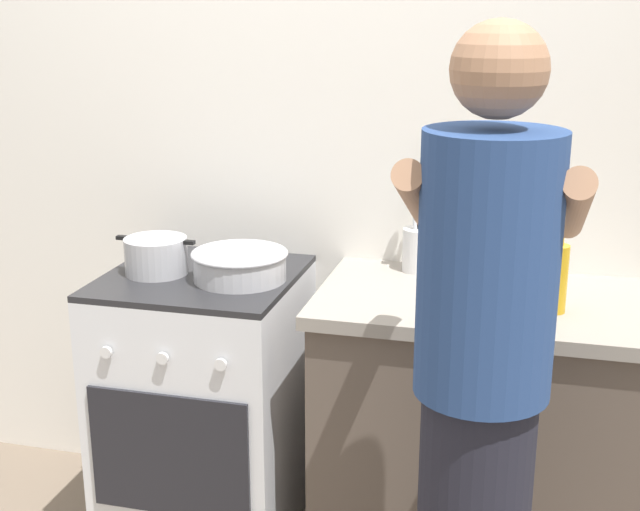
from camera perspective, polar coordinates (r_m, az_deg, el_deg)
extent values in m
cube|color=silver|center=(2.83, 4.90, 6.77)|extent=(3.20, 0.10, 2.50)
cube|color=brown|center=(2.73, 10.63, -12.15)|extent=(0.96, 0.56, 0.86)
cube|color=gray|center=(2.54, 11.16, -3.20)|extent=(1.00, 0.60, 0.04)
cube|color=silver|center=(2.90, -7.64, -9.95)|extent=(0.60, 0.60, 0.88)
cube|color=#232326|center=(2.73, -8.00, -1.45)|extent=(0.60, 0.60, 0.02)
cube|color=black|center=(2.66, -10.13, -13.11)|extent=(0.51, 0.01, 0.40)
cylinder|color=silver|center=(2.59, -14.19, -6.33)|extent=(0.04, 0.01, 0.04)
cylinder|color=silver|center=(2.52, -10.55, -6.81)|extent=(0.04, 0.01, 0.04)
cylinder|color=silver|center=(2.45, -6.69, -7.30)|extent=(0.04, 0.01, 0.04)
cylinder|color=#B2B2B7|center=(2.74, -10.96, -0.02)|extent=(0.20, 0.20, 0.12)
cube|color=black|center=(2.78, -13.16, 1.18)|extent=(0.04, 0.02, 0.01)
cube|color=black|center=(2.68, -8.80, 0.88)|extent=(0.04, 0.02, 0.01)
cylinder|color=#B7B7BC|center=(2.65, -5.41, -0.71)|extent=(0.29, 0.29, 0.09)
torus|color=#B7B7BC|center=(2.64, -5.43, 0.13)|extent=(0.30, 0.30, 0.01)
cylinder|color=silver|center=(2.74, 6.60, 0.38)|extent=(0.10, 0.10, 0.14)
cylinder|color=silver|center=(2.74, 6.62, 1.87)|extent=(0.05, 0.02, 0.23)
sphere|color=silver|center=(2.71, 6.70, 4.41)|extent=(0.03, 0.03, 0.03)
cylinder|color=#B7BABF|center=(2.71, 6.41, 2.03)|extent=(0.05, 0.05, 0.28)
sphere|color=#B7BABF|center=(2.67, 6.51, 5.13)|extent=(0.03, 0.03, 0.03)
cylinder|color=black|center=(2.74, 6.54, 2.30)|extent=(0.06, 0.03, 0.29)
sphere|color=black|center=(2.70, 6.64, 5.51)|extent=(0.03, 0.03, 0.03)
cylinder|color=silver|center=(2.71, 6.77, 1.84)|extent=(0.02, 0.03, 0.24)
sphere|color=silver|center=(2.68, 6.87, 4.61)|extent=(0.03, 0.03, 0.03)
cylinder|color=black|center=(2.71, 6.67, 2.11)|extent=(0.07, 0.02, 0.28)
sphere|color=black|center=(2.68, 6.77, 5.23)|extent=(0.03, 0.03, 0.03)
cylinder|color=silver|center=(2.48, 10.91, -2.30)|extent=(0.04, 0.04, 0.08)
cylinder|color=red|center=(2.46, 10.97, -1.24)|extent=(0.04, 0.04, 0.02)
cylinder|color=gold|center=(2.43, 15.54, -1.51)|extent=(0.07, 0.07, 0.19)
cylinder|color=gold|center=(2.40, 15.74, 1.09)|extent=(0.03, 0.03, 0.04)
cylinder|color=black|center=(2.40, 15.79, 1.69)|extent=(0.03, 0.03, 0.02)
cylinder|color=navy|center=(1.83, 11.21, -0.72)|extent=(0.30, 0.30, 0.58)
sphere|color=#A07254|center=(1.76, 11.96, 12.15)|extent=(0.20, 0.20, 0.20)
cylinder|color=#A07254|center=(1.96, 6.67, 3.89)|extent=(0.07, 0.41, 0.24)
cylinder|color=#A07254|center=(1.94, 16.66, 3.22)|extent=(0.07, 0.41, 0.24)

